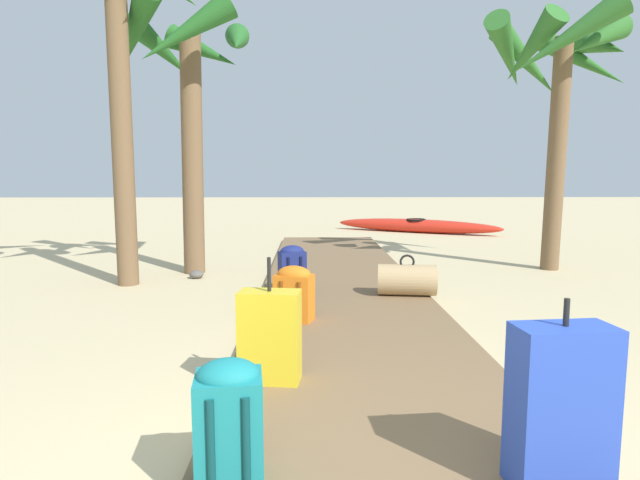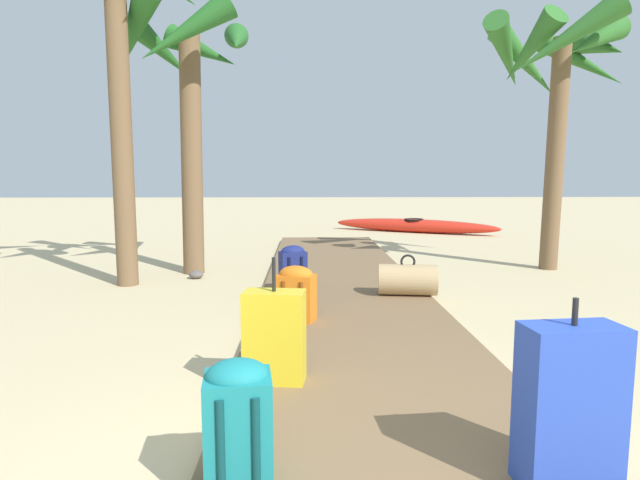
{
  "view_description": "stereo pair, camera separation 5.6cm",
  "coord_description": "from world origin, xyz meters",
  "views": [
    {
      "loc": [
        -0.38,
        -1.37,
        1.36
      ],
      "look_at": [
        -0.25,
        5.3,
        0.55
      ],
      "focal_mm": 29.06,
      "sensor_mm": 36.0,
      "label": 1
    },
    {
      "loc": [
        -0.44,
        -1.37,
        1.36
      ],
      "look_at": [
        -0.25,
        5.3,
        0.55
      ],
      "focal_mm": 29.06,
      "sensor_mm": 36.0,
      "label": 2
    }
  ],
  "objects": [
    {
      "name": "kayak",
      "position": [
        2.25,
        11.34,
        0.17
      ],
      "size": [
        3.91,
        2.45,
        0.34
      ],
      "color": "red",
      "rests_on": "ground"
    },
    {
      "name": "palm_tree_far_right",
      "position": [
        3.14,
        6.18,
        2.92
      ],
      "size": [
        2.37,
        2.27,
        3.71
      ],
      "color": "brown",
      "rests_on": "ground"
    },
    {
      "name": "suitcase_blue",
      "position": [
        0.65,
        0.63,
        0.42
      ],
      "size": [
        0.42,
        0.24,
        0.8
      ],
      "color": "#2847B7",
      "rests_on": "boardwalk"
    },
    {
      "name": "backpack_orange",
      "position": [
        -0.52,
        3.17,
        0.34
      ],
      "size": [
        0.38,
        0.3,
        0.5
      ],
      "color": "orange",
      "rests_on": "boardwalk"
    },
    {
      "name": "rock_left_far",
      "position": [
        -1.92,
        5.56,
        0.05
      ],
      "size": [
        0.26,
        0.26,
        0.11
      ],
      "primitive_type": "ellipsoid",
      "rotation": [
        0.0,
        0.0,
        0.54
      ],
      "color": "#5B5651",
      "rests_on": "ground"
    },
    {
      "name": "palm_tree_near_left",
      "position": [
        -2.08,
        6.0,
        2.81
      ],
      "size": [
        2.1,
        2.12,
        3.73
      ],
      "color": "brown",
      "rests_on": "ground"
    },
    {
      "name": "backpack_navy",
      "position": [
        -0.58,
        4.31,
        0.36
      ],
      "size": [
        0.33,
        0.27,
        0.53
      ],
      "color": "navy",
      "rests_on": "boardwalk"
    },
    {
      "name": "ground_plane",
      "position": [
        0.0,
        3.86,
        0.0
      ],
      "size": [
        60.0,
        60.0,
        0.0
      ],
      "primitive_type": "plane",
      "color": "#CCB789"
    },
    {
      "name": "backpack_teal",
      "position": [
        -0.72,
        0.7,
        0.36
      ],
      "size": [
        0.31,
        0.28,
        0.53
      ],
      "color": "#197A7F",
      "rests_on": "boardwalk"
    },
    {
      "name": "suitcase_yellow",
      "position": [
        -0.63,
        1.79,
        0.37
      ],
      "size": [
        0.4,
        0.25,
        0.79
      ],
      "color": "gold",
      "rests_on": "boardwalk"
    },
    {
      "name": "duffel_bag_tan",
      "position": [
        0.68,
        4.16,
        0.25
      ],
      "size": [
        0.67,
        0.42,
        0.45
      ],
      "color": "tan",
      "rests_on": "boardwalk"
    },
    {
      "name": "boardwalk",
      "position": [
        0.0,
        4.82,
        0.04
      ],
      "size": [
        1.86,
        9.64,
        0.08
      ],
      "primitive_type": "cube",
      "color": "brown",
      "rests_on": "ground"
    }
  ]
}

